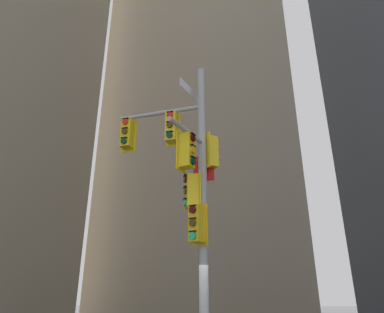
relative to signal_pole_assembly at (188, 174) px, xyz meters
The scene contains 2 objects.
building_mid_block 34.96m from the signal_pole_assembly, 92.80° to the left, with size 17.89×17.89×53.84m, color tan.
signal_pole_assembly is the anchor object (origin of this frame).
Camera 1 is at (0.64, -9.82, 1.74)m, focal length 32.81 mm.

